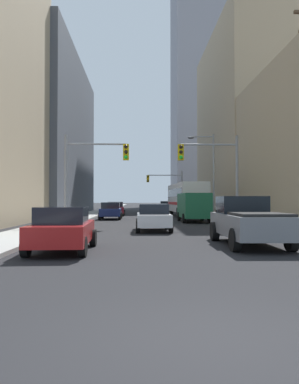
# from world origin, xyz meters

# --- Properties ---
(ground_plane) EXTENTS (400.00, 400.00, 0.00)m
(ground_plane) POSITION_xyz_m (0.00, 0.00, 0.00)
(ground_plane) COLOR black
(sidewalk_left) EXTENTS (2.69, 160.00, 0.15)m
(sidewalk_left) POSITION_xyz_m (-6.37, 50.00, 0.07)
(sidewalk_left) COLOR #9E9E99
(sidewalk_left) RESTS_ON ground
(sidewalk_right) EXTENTS (2.69, 160.00, 0.15)m
(sidewalk_right) POSITION_xyz_m (6.37, 50.00, 0.07)
(sidewalk_right) COLOR #9E9E99
(sidewalk_right) RESTS_ON ground
(city_bus) EXTENTS (2.91, 11.58, 3.40)m
(city_bus) POSITION_xyz_m (4.11, 34.68, 1.93)
(city_bus) COLOR silver
(city_bus) RESTS_ON ground
(pickup_truck_grey) EXTENTS (2.20, 5.44, 1.90)m
(pickup_truck_grey) POSITION_xyz_m (3.33, 9.95, 0.93)
(pickup_truck_grey) COLOR slate
(pickup_truck_grey) RESTS_ON ground
(cargo_van_green) EXTENTS (2.16, 5.24, 2.26)m
(cargo_van_green) POSITION_xyz_m (3.49, 25.24, 1.29)
(cargo_van_green) COLOR #195938
(cargo_van_green) RESTS_ON ground
(sedan_red) EXTENTS (1.96, 4.27, 1.52)m
(sedan_red) POSITION_xyz_m (-3.47, 8.36, 0.77)
(sedan_red) COLOR maroon
(sedan_red) RESTS_ON ground
(sedan_white) EXTENTS (1.95, 4.21, 1.52)m
(sedan_white) POSITION_xyz_m (-0.05, 16.60, 0.77)
(sedan_white) COLOR white
(sedan_white) RESTS_ON ground
(sedan_navy) EXTENTS (1.95, 4.23, 1.52)m
(sedan_navy) POSITION_xyz_m (-3.37, 29.47, 0.77)
(sedan_navy) COLOR #141E4C
(sedan_navy) RESTS_ON ground
(sedan_maroon) EXTENTS (1.96, 4.27, 1.52)m
(sedan_maroon) POSITION_xyz_m (-3.36, 36.73, 0.77)
(sedan_maroon) COLOR maroon
(sedan_maroon) RESTS_ON ground
(sedan_beige) EXTENTS (1.95, 4.21, 1.52)m
(sedan_beige) POSITION_xyz_m (3.33, 53.97, 0.77)
(sedan_beige) COLOR #C6B793
(sedan_beige) RESTS_ON ground
(traffic_signal_near_left) EXTENTS (4.20, 0.44, 6.00)m
(traffic_signal_near_left) POSITION_xyz_m (-3.82, 20.12, 4.06)
(traffic_signal_near_left) COLOR gray
(traffic_signal_near_left) RESTS_ON ground
(traffic_signal_near_right) EXTENTS (4.01, 0.44, 6.00)m
(traffic_signal_near_right) POSITION_xyz_m (3.91, 20.12, 4.05)
(traffic_signal_near_right) COLOR gray
(traffic_signal_near_right) RESTS_ON ground
(traffic_signal_far_right) EXTENTS (5.35, 0.44, 6.00)m
(traffic_signal_far_right) POSITION_xyz_m (3.28, 51.40, 4.11)
(traffic_signal_far_right) COLOR gray
(traffic_signal_far_right) RESTS_ON ground
(street_lamp_right) EXTENTS (2.36, 0.32, 7.50)m
(street_lamp_right) POSITION_xyz_m (5.35, 28.35, 4.54)
(street_lamp_right) COLOR gray
(street_lamp_right) RESTS_ON ground
(building_right_mid_block) EXTENTS (21.39, 23.79, 23.35)m
(building_right_mid_block) POSITION_xyz_m (19.38, 44.41, 11.68)
(building_right_mid_block) COLOR tan
(building_right_mid_block) RESTS_ON ground
(building_right_far_highrise) EXTENTS (16.49, 18.66, 60.03)m
(building_right_far_highrise) POSITION_xyz_m (16.63, 93.84, 30.01)
(building_right_far_highrise) COLOR #93939E
(building_right_far_highrise) RESTS_ON ground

